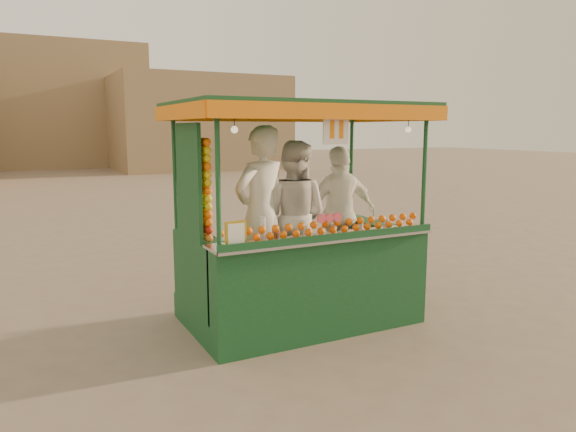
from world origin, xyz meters
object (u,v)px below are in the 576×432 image
vendor_left (261,213)px  vendor_right (340,214)px  juice_cart (297,255)px  vendor_middle (293,216)px

vendor_left → vendor_right: (1.17, 0.21, -0.12)m
vendor_right → vendor_left: bearing=14.8°
juice_cart → vendor_middle: (0.16, 0.40, 0.37)m
juice_cart → vendor_middle: bearing=68.4°
juice_cart → vendor_middle: juice_cart is taller
juice_cart → vendor_right: size_ratio=1.60×
juice_cart → vendor_right: bearing=28.0°
vendor_left → juice_cart: bearing=127.2°
vendor_right → juice_cart: bearing=32.3°
juice_cart → vendor_left: size_ratio=1.40×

